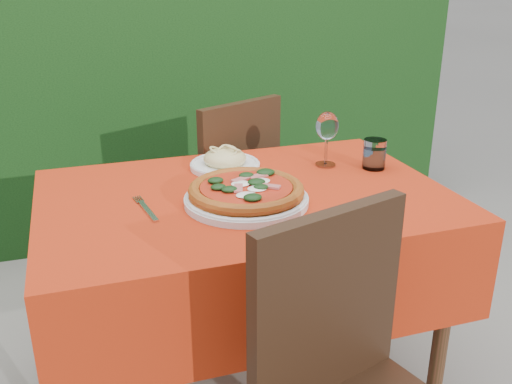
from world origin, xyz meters
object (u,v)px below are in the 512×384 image
object	(u,v)px
wine_glass	(327,128)
fork	(148,211)
water_glass	(374,155)
pasta_plate	(225,161)
pizza_plate	(246,193)
chair_far	(226,188)

from	to	relation	value
wine_glass	fork	bearing A→B (deg)	-161.81
wine_glass	fork	size ratio (longest dim) A/B	0.90
water_glass	wine_glass	bearing A→B (deg)	151.93
pasta_plate	water_glass	distance (m)	0.52
pizza_plate	wine_glass	xyz separation A→B (m)	(0.37, 0.24, 0.11)
water_glass	fork	world-z (taller)	water_glass
water_glass	wine_glass	size ratio (longest dim) A/B	0.53
wine_glass	fork	xyz separation A→B (m)	(-0.66, -0.22, -0.13)
chair_far	water_glass	size ratio (longest dim) A/B	8.74
pizza_plate	water_glass	world-z (taller)	water_glass
pasta_plate	fork	xyz separation A→B (m)	(-0.31, -0.30, -0.02)
chair_far	wine_glass	distance (m)	0.64
wine_glass	pasta_plate	bearing A→B (deg)	165.92
pizza_plate	water_glass	distance (m)	0.55
pizza_plate	water_glass	xyz separation A→B (m)	(0.52, 0.16, 0.01)
chair_far	pizza_plate	bearing A→B (deg)	54.88
pasta_plate	fork	world-z (taller)	pasta_plate
wine_glass	fork	world-z (taller)	wine_glass
chair_far	water_glass	xyz separation A→B (m)	(0.39, -0.54, 0.27)
pizza_plate	pasta_plate	size ratio (longest dim) A/B	1.52
pizza_plate	wine_glass	bearing A→B (deg)	33.25
pizza_plate	fork	xyz separation A→B (m)	(-0.29, 0.03, -0.03)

